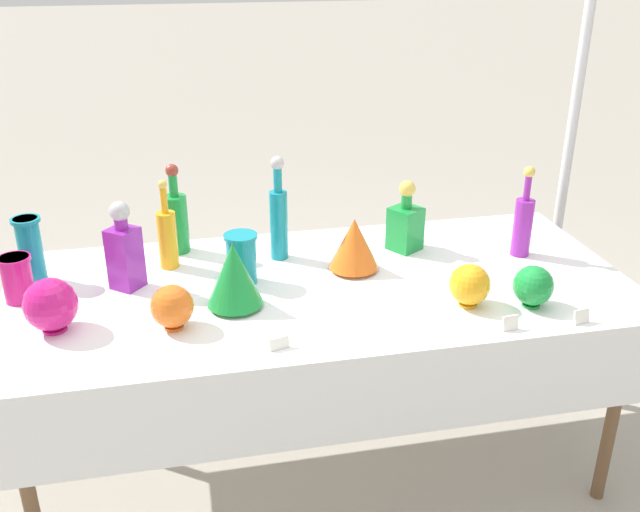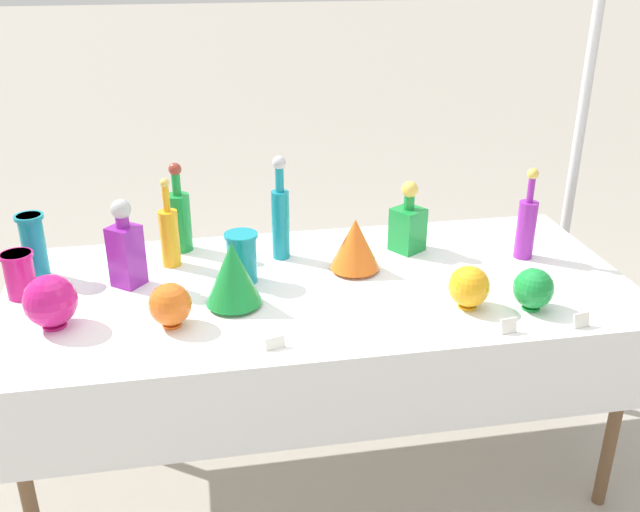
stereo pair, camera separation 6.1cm
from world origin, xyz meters
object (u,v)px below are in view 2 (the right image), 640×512
at_px(round_bowl_3, 469,287).
at_px(slender_vase_2, 242,256).
at_px(tall_bottle_1, 526,225).
at_px(canopy_pole, 581,126).
at_px(tall_bottle_0, 169,234).
at_px(tall_bottle_2, 280,216).
at_px(cardboard_box_behind_left, 327,303).
at_px(square_decanter_0, 408,224).
at_px(fluted_vase_1, 355,244).
at_px(slender_vase_0, 19,273).
at_px(round_bowl_0, 50,301).
at_px(slender_vase_1, 34,244).
at_px(round_bowl_1, 170,304).
at_px(square_decanter_1, 126,248).
at_px(fluted_vase_0, 233,273).
at_px(tall_bottle_3, 179,218).
at_px(round_bowl_2, 533,288).

bearing_deg(round_bowl_3, slender_vase_2, 155.57).
bearing_deg(tall_bottle_1, canopy_pole, 48.66).
relative_size(tall_bottle_0, tall_bottle_2, 0.84).
bearing_deg(canopy_pole, cardboard_box_behind_left, 157.79).
height_order(square_decanter_0, fluted_vase_1, square_decanter_0).
bearing_deg(slender_vase_0, tall_bottle_2, 10.37).
bearing_deg(round_bowl_0, fluted_vase_1, 12.99).
bearing_deg(tall_bottle_0, canopy_pole, 12.12).
bearing_deg(slender_vase_1, square_decanter_0, -0.25).
xyz_separation_m(tall_bottle_0, round_bowl_1, (0.00, -0.44, -0.04)).
bearing_deg(slender_vase_2, round_bowl_1, -131.61).
distance_m(tall_bottle_2, square_decanter_1, 0.54).
bearing_deg(fluted_vase_1, square_decanter_0, 30.85).
distance_m(square_decanter_1, round_bowl_3, 1.10).
relative_size(tall_bottle_1, fluted_vase_0, 1.56).
bearing_deg(tall_bottle_2, square_decanter_1, -166.23).
distance_m(slender_vase_2, round_bowl_1, 0.35).
xyz_separation_m(round_bowl_1, round_bowl_3, (0.90, -0.05, 0.00)).
relative_size(slender_vase_1, cardboard_box_behind_left, 0.48).
xyz_separation_m(tall_bottle_0, square_decanter_1, (-0.14, -0.13, 0.02)).
xyz_separation_m(tall_bottle_0, cardboard_box_behind_left, (0.70, 0.77, -0.74)).
bearing_deg(slender_vase_0, square_decanter_0, 5.98).
height_order(tall_bottle_0, tall_bottle_3, tall_bottle_3).
xyz_separation_m(slender_vase_1, slender_vase_2, (0.68, -0.16, -0.03)).
bearing_deg(tall_bottle_3, round_bowl_2, -31.58).
xyz_separation_m(tall_bottle_1, square_decanter_1, (-1.38, 0.02, 0.01)).
xyz_separation_m(square_decanter_1, slender_vase_2, (0.37, -0.04, -0.04)).
relative_size(square_decanter_1, slender_vase_2, 1.73).
bearing_deg(tall_bottle_0, tall_bottle_2, -0.43).
distance_m(slender_vase_2, round_bowl_0, 0.61).
xyz_separation_m(tall_bottle_3, canopy_pole, (1.67, 0.24, 0.20)).
bearing_deg(tall_bottle_1, round_bowl_2, -111.15).
bearing_deg(slender_vase_2, tall_bottle_3, 123.37).
xyz_separation_m(tall_bottle_2, round_bowl_3, (0.52, -0.48, -0.08)).
bearing_deg(tall_bottle_1, tall_bottle_2, 169.95).
distance_m(fluted_vase_1, round_bowl_2, 0.60).
height_order(tall_bottle_3, cardboard_box_behind_left, tall_bottle_3).
bearing_deg(tall_bottle_0, round_bowl_1, -89.48).
bearing_deg(fluted_vase_1, round_bowl_2, -37.66).
relative_size(slender_vase_0, slender_vase_2, 0.87).
bearing_deg(slender_vase_2, tall_bottle_0, 143.20).
relative_size(fluted_vase_1, round_bowl_0, 1.15).
relative_size(tall_bottle_1, slender_vase_0, 2.21).
relative_size(square_decanter_0, fluted_vase_0, 1.24).
xyz_separation_m(tall_bottle_1, square_decanter_0, (-0.39, 0.13, -0.02)).
height_order(tall_bottle_2, round_bowl_3, tall_bottle_2).
bearing_deg(slender_vase_2, fluted_vase_0, -103.57).
bearing_deg(tall_bottle_0, slender_vase_2, -36.80).
distance_m(square_decanter_0, round_bowl_2, 0.56).
bearing_deg(square_decanter_0, slender_vase_1, 179.75).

